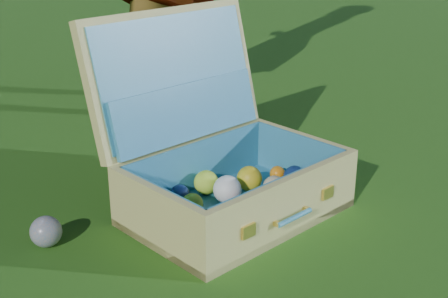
# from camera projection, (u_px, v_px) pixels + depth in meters

# --- Properties ---
(ground) EXTENTS (60.00, 60.00, 0.00)m
(ground) POSITION_uv_depth(u_px,v_px,m) (228.00, 204.00, 1.66)
(ground) COLOR #215114
(ground) RESTS_ON ground
(stray_ball) EXTENTS (0.07, 0.07, 0.07)m
(stray_ball) POSITION_uv_depth(u_px,v_px,m) (46.00, 232.00, 1.44)
(stray_ball) COLOR teal
(stray_ball) RESTS_ON ground
(suitcase) EXTENTS (0.64, 0.60, 0.50)m
(suitcase) POSITION_uv_depth(u_px,v_px,m) (217.00, 156.00, 1.60)
(suitcase) COLOR #C7BD6B
(suitcase) RESTS_ON ground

